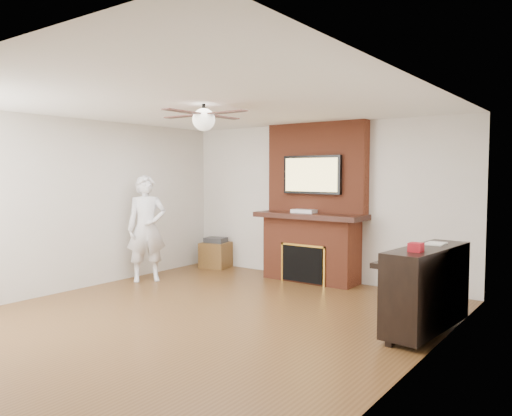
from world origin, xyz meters
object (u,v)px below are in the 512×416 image
Objects in this scene: person at (147,228)px; piano at (426,287)px; side_table at (216,254)px; fireplace at (313,218)px.

piano is (4.38, 0.01, -0.34)m from person.
piano reaches higher than side_table.
fireplace is 1.50× the size of person.
piano is (4.25, -1.50, 0.24)m from side_table.
side_table is at bearing -178.05° from fireplace.
fireplace reaches higher than person.
fireplace is at bearing -10.61° from side_table.
fireplace reaches higher than piano.
person is at bearing -174.53° from piano.
person is at bearing -107.44° from side_table.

